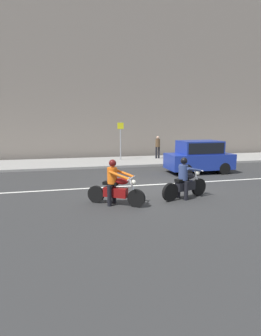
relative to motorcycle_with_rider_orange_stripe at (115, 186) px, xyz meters
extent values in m
plane|color=#2B2B2B|center=(2.03, 1.66, -0.64)|extent=(80.00, 80.00, 0.00)
cube|color=gray|center=(2.03, 9.66, -0.57)|extent=(40.00, 4.40, 0.14)
cube|color=slate|center=(2.03, 13.06, 6.01)|extent=(40.00, 1.40, 13.30)
cube|color=silver|center=(1.18, 2.56, -0.64)|extent=(18.00, 0.14, 0.01)
cylinder|color=black|center=(0.64, -0.42, -0.34)|extent=(0.57, 0.43, 0.61)
cylinder|color=black|center=(-0.62, 0.40, -0.34)|extent=(0.57, 0.43, 0.61)
cylinder|color=silver|center=(0.53, -0.35, 0.00)|extent=(0.32, 0.23, 0.74)
cube|color=maroon|center=(0.01, -0.01, -0.20)|extent=(0.84, 0.68, 0.32)
ellipsoid|color=maroon|center=(0.19, -0.13, 0.20)|extent=(0.53, 0.46, 0.22)
cube|color=black|center=(-0.14, 0.09, 0.10)|extent=(0.57, 0.49, 0.10)
cylinder|color=silver|center=(0.48, -0.32, 0.33)|extent=(0.42, 0.61, 0.04)
sphere|color=silver|center=(0.55, -0.36, 0.19)|extent=(0.17, 0.17, 0.17)
cylinder|color=silver|center=(-0.15, 0.29, -0.32)|extent=(0.62, 0.44, 0.07)
cylinder|color=black|center=(-0.22, -0.10, -0.28)|extent=(0.21, 0.21, 0.72)
cylinder|color=black|center=(0.00, 0.24, -0.28)|extent=(0.21, 0.21, 0.72)
cylinder|color=orange|center=(-0.09, 0.06, 0.37)|extent=(0.47, 0.47, 0.55)
cylinder|color=orange|center=(0.08, -0.31, 0.44)|extent=(0.65, 0.47, 0.29)
cylinder|color=orange|center=(0.32, 0.05, 0.44)|extent=(0.65, 0.47, 0.29)
sphere|color=tan|center=(-0.07, 0.05, 0.77)|extent=(0.20, 0.20, 0.20)
sphere|color=#510F0F|center=(-0.07, 0.05, 0.80)|extent=(0.25, 0.25, 0.25)
cylinder|color=black|center=(3.35, 0.43, -0.31)|extent=(0.67, 0.33, 0.67)
cylinder|color=black|center=(1.99, -0.06, -0.31)|extent=(0.67, 0.33, 0.67)
cylinder|color=silver|center=(3.24, 0.39, 0.04)|extent=(0.35, 0.17, 0.76)
cube|color=black|center=(2.67, 0.18, -0.17)|extent=(0.85, 0.53, 0.32)
ellipsoid|color=black|center=(2.88, 0.26, 0.17)|extent=(0.53, 0.39, 0.22)
cube|color=black|center=(2.50, 0.13, 0.07)|extent=(0.57, 0.40, 0.10)
cylinder|color=silver|center=(3.18, 0.37, 0.39)|extent=(0.27, 0.67, 0.04)
sphere|color=silver|center=(3.26, 0.39, 0.25)|extent=(0.17, 0.17, 0.17)
cylinder|color=silver|center=(2.33, 0.24, -0.29)|extent=(0.68, 0.30, 0.07)
cylinder|color=black|center=(2.60, -0.05, -0.30)|extent=(0.19, 0.19, 0.69)
cylinder|color=black|center=(2.47, 0.33, -0.30)|extent=(0.19, 0.19, 0.69)
cylinder|color=navy|center=(2.56, 0.15, 0.35)|extent=(0.43, 0.43, 0.56)
cylinder|color=navy|center=(2.94, 0.05, 0.45)|extent=(0.67, 0.31, 0.22)
cylinder|color=navy|center=(2.80, 0.46, 0.45)|extent=(0.67, 0.31, 0.22)
sphere|color=tan|center=(2.57, 0.15, 0.74)|extent=(0.20, 0.20, 0.20)
sphere|color=black|center=(2.57, 0.15, 0.77)|extent=(0.25, 0.25, 0.25)
cube|color=navy|center=(5.65, 4.80, 0.02)|extent=(3.62, 1.70, 0.84)
cube|color=navy|center=(5.65, 4.80, 0.80)|extent=(2.24, 1.56, 0.72)
cube|color=black|center=(5.65, 4.80, 0.80)|extent=(2.06, 1.59, 0.58)
cylinder|color=black|center=(6.77, 4.80, -0.32)|extent=(0.64, 1.76, 0.64)
cylinder|color=black|center=(4.52, 4.80, -0.32)|extent=(0.64, 1.76, 0.64)
cylinder|color=gray|center=(2.22, 10.01, 0.84)|extent=(0.08, 0.08, 2.68)
cube|color=yellow|center=(2.22, 9.98, 1.93)|extent=(0.44, 0.03, 0.44)
cylinder|color=black|center=(4.99, 10.22, -0.07)|extent=(0.14, 0.14, 0.86)
cylinder|color=black|center=(5.19, 10.22, -0.07)|extent=(0.14, 0.14, 0.86)
cylinder|color=#4C3823|center=(5.09, 10.22, 0.65)|extent=(0.34, 0.34, 0.60)
sphere|color=tan|center=(5.09, 10.22, 1.06)|extent=(0.21, 0.21, 0.21)
camera|label=1|loc=(-1.58, -8.76, 2.14)|focal=28.67mm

